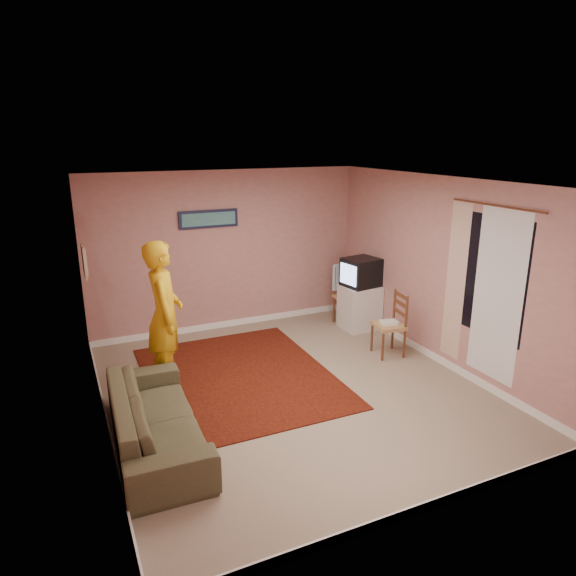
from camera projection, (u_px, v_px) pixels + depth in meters
name	position (u px, v px, depth m)	size (l,w,h in m)	color
ground	(292.00, 389.00, 6.54)	(5.00, 5.00, 0.00)	gray
wall_back	(227.00, 251.00, 8.35)	(4.50, 0.02, 2.60)	tan
wall_front	(429.00, 377.00, 3.99)	(4.50, 0.02, 2.60)	tan
wall_left	(95.00, 318.00, 5.27)	(0.02, 5.00, 2.60)	tan
wall_right	(440.00, 272.00, 7.07)	(0.02, 5.00, 2.60)	tan
ceiling	(293.00, 182.00, 5.80)	(4.50, 5.00, 0.02)	silver
baseboard_back	(230.00, 323.00, 8.70)	(4.50, 0.02, 0.10)	white
baseboard_front	(417.00, 510.00, 4.36)	(4.50, 0.02, 0.10)	white
baseboard_left	(108.00, 425.00, 5.63)	(0.02, 5.00, 0.10)	white
baseboard_right	(432.00, 355.00, 7.42)	(0.02, 5.00, 0.10)	white
window	(491.00, 277.00, 6.24)	(0.01, 1.10, 1.50)	black
curtain_sheer	(497.00, 296.00, 6.16)	(0.01, 0.75, 2.10)	silver
curtain_floral	(456.00, 282.00, 6.77)	(0.01, 0.35, 2.10)	white
curtain_rod	(496.00, 206.00, 5.98)	(0.02, 0.02, 1.40)	#5B311B
picture_back	(209.00, 219.00, 8.04)	(0.95, 0.04, 0.28)	#131634
picture_left	(84.00, 261.00, 6.61)	(0.04, 0.38, 0.42)	tan
area_rug	(239.00, 376.00, 6.87)	(2.34, 2.93, 0.02)	black
tv_cabinet	(360.00, 307.00, 8.54)	(0.58, 0.52, 0.73)	silver
crt_tv	(361.00, 272.00, 8.36)	(0.60, 0.56, 0.46)	black
chair_a	(350.00, 290.00, 8.65)	(0.45, 0.43, 0.53)	#AA8752
dvd_player	(349.00, 294.00, 8.67)	(0.33, 0.24, 0.06)	#AAAAAF
blue_throw	(344.00, 276.00, 8.76)	(0.43, 0.05, 0.45)	#81B3D3
chair_b	(389.00, 318.00, 7.42)	(0.46, 0.48, 0.51)	#AA8752
game_console	(389.00, 322.00, 7.44)	(0.24, 0.17, 0.05)	white
sofa	(156.00, 418.00, 5.28)	(2.10, 0.82, 0.61)	#4B432D
person	(165.00, 315.00, 6.41)	(0.69, 0.45, 1.90)	gold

